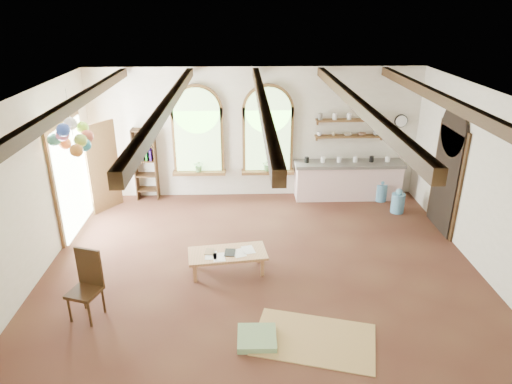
{
  "coord_description": "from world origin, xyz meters",
  "views": [
    {
      "loc": [
        -0.35,
        -7.31,
        4.63
      ],
      "look_at": [
        -0.08,
        0.6,
        1.28
      ],
      "focal_mm": 32.0,
      "sensor_mm": 36.0,
      "label": 1
    }
  ],
  "objects_px": {
    "coffee_table": "(227,255)",
    "balloon_cluster": "(73,137)",
    "side_chair": "(87,299)",
    "kitchen_counter": "(348,180)"
  },
  "relations": [
    {
      "from": "coffee_table",
      "to": "balloon_cluster",
      "type": "height_order",
      "value": "balloon_cluster"
    },
    {
      "from": "coffee_table",
      "to": "balloon_cluster",
      "type": "relative_size",
      "value": 1.29
    },
    {
      "from": "coffee_table",
      "to": "side_chair",
      "type": "bearing_deg",
      "value": -150.79
    },
    {
      "from": "kitchen_counter",
      "to": "side_chair",
      "type": "bearing_deg",
      "value": -138.36
    },
    {
      "from": "coffee_table",
      "to": "side_chair",
      "type": "distance_m",
      "value": 2.48
    },
    {
      "from": "coffee_table",
      "to": "side_chair",
      "type": "relative_size",
      "value": 1.32
    },
    {
      "from": "kitchen_counter",
      "to": "coffee_table",
      "type": "xyz_separation_m",
      "value": [
        -2.93,
        -3.32,
        -0.12
      ]
    },
    {
      "from": "side_chair",
      "to": "balloon_cluster",
      "type": "bearing_deg",
      "value": 106.17
    },
    {
      "from": "kitchen_counter",
      "to": "balloon_cluster",
      "type": "distance_m",
      "value": 6.46
    },
    {
      "from": "kitchen_counter",
      "to": "coffee_table",
      "type": "height_order",
      "value": "kitchen_counter"
    }
  ]
}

